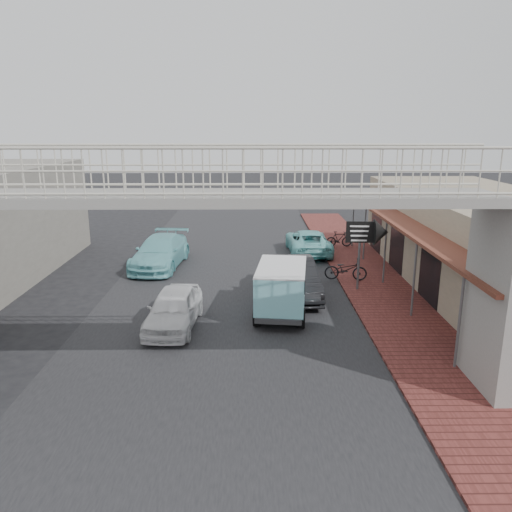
{
  "coord_description": "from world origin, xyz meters",
  "views": [
    {
      "loc": [
        1.05,
        -16.01,
        6.79
      ],
      "look_at": [
        1.25,
        3.16,
        1.8
      ],
      "focal_mm": 35.0,
      "sensor_mm": 36.0,
      "label": 1
    }
  ],
  "objects_px": {
    "motorcycle_near": "(346,269)",
    "street_clock": "(477,280)",
    "angkot_van": "(282,283)",
    "motorcycle_far": "(339,239)",
    "angkot_curb": "(308,242)",
    "angkot_far": "(160,252)",
    "arrow_sign": "(379,233)",
    "dark_sedan": "(294,277)",
    "white_hatchback": "(174,308)"
  },
  "relations": [
    {
      "from": "angkot_curb",
      "to": "arrow_sign",
      "type": "relative_size",
      "value": 1.56
    },
    {
      "from": "angkot_far",
      "to": "angkot_van",
      "type": "relative_size",
      "value": 1.28
    },
    {
      "from": "dark_sedan",
      "to": "motorcycle_far",
      "type": "bearing_deg",
      "value": 64.12
    },
    {
      "from": "arrow_sign",
      "to": "dark_sedan",
      "type": "bearing_deg",
      "value": -169.68
    },
    {
      "from": "motorcycle_far",
      "to": "street_clock",
      "type": "relative_size",
      "value": 0.5
    },
    {
      "from": "angkot_far",
      "to": "motorcycle_far",
      "type": "bearing_deg",
      "value": 27.06
    },
    {
      "from": "dark_sedan",
      "to": "motorcycle_near",
      "type": "relative_size",
      "value": 2.48
    },
    {
      "from": "white_hatchback",
      "to": "motorcycle_far",
      "type": "bearing_deg",
      "value": 59.79
    },
    {
      "from": "motorcycle_near",
      "to": "angkot_far",
      "type": "bearing_deg",
      "value": 81.32
    },
    {
      "from": "angkot_curb",
      "to": "street_clock",
      "type": "relative_size",
      "value": 1.57
    },
    {
      "from": "white_hatchback",
      "to": "motorcycle_near",
      "type": "height_order",
      "value": "white_hatchback"
    },
    {
      "from": "dark_sedan",
      "to": "street_clock",
      "type": "bearing_deg",
      "value": -57.65
    },
    {
      "from": "dark_sedan",
      "to": "arrow_sign",
      "type": "bearing_deg",
      "value": 2.81
    },
    {
      "from": "motorcycle_near",
      "to": "motorcycle_far",
      "type": "bearing_deg",
      "value": 0.95
    },
    {
      "from": "white_hatchback",
      "to": "dark_sedan",
      "type": "xyz_separation_m",
      "value": [
        4.47,
        3.32,
        0.09
      ]
    },
    {
      "from": "dark_sedan",
      "to": "motorcycle_far",
      "type": "relative_size",
      "value": 3.11
    },
    {
      "from": "dark_sedan",
      "to": "arrow_sign",
      "type": "xyz_separation_m",
      "value": [
        3.47,
        0.42,
        1.77
      ]
    },
    {
      "from": "angkot_curb",
      "to": "street_clock",
      "type": "xyz_separation_m",
      "value": [
        3.24,
        -13.27,
        1.93
      ]
    },
    {
      "from": "street_clock",
      "to": "motorcycle_far",
      "type": "bearing_deg",
      "value": 104.36
    },
    {
      "from": "angkot_van",
      "to": "motorcycle_near",
      "type": "bearing_deg",
      "value": 58.33
    },
    {
      "from": "angkot_van",
      "to": "street_clock",
      "type": "height_order",
      "value": "street_clock"
    },
    {
      "from": "angkot_curb",
      "to": "motorcycle_far",
      "type": "bearing_deg",
      "value": -150.45
    },
    {
      "from": "white_hatchback",
      "to": "angkot_far",
      "type": "bearing_deg",
      "value": 106.98
    },
    {
      "from": "white_hatchback",
      "to": "arrow_sign",
      "type": "height_order",
      "value": "arrow_sign"
    },
    {
      "from": "motorcycle_far",
      "to": "arrow_sign",
      "type": "relative_size",
      "value": 0.5
    },
    {
      "from": "white_hatchback",
      "to": "motorcycle_near",
      "type": "relative_size",
      "value": 2.12
    },
    {
      "from": "motorcycle_near",
      "to": "arrow_sign",
      "type": "distance_m",
      "value": 2.58
    },
    {
      "from": "white_hatchback",
      "to": "motorcycle_far",
      "type": "xyz_separation_m",
      "value": [
        7.73,
        11.49,
        -0.13
      ]
    },
    {
      "from": "dark_sedan",
      "to": "angkot_far",
      "type": "xyz_separation_m",
      "value": [
        -6.3,
        4.43,
        -0.01
      ]
    },
    {
      "from": "motorcycle_near",
      "to": "street_clock",
      "type": "height_order",
      "value": "street_clock"
    },
    {
      "from": "angkot_van",
      "to": "arrow_sign",
      "type": "relative_size",
      "value": 1.35
    },
    {
      "from": "motorcycle_near",
      "to": "street_clock",
      "type": "bearing_deg",
      "value": -156.92
    },
    {
      "from": "angkot_far",
      "to": "arrow_sign",
      "type": "bearing_deg",
      "value": -16.65
    },
    {
      "from": "angkot_curb",
      "to": "angkot_van",
      "type": "height_order",
      "value": "angkot_van"
    },
    {
      "from": "motorcycle_near",
      "to": "white_hatchback",
      "type": "bearing_deg",
      "value": 134.51
    },
    {
      "from": "white_hatchback",
      "to": "motorcycle_near",
      "type": "bearing_deg",
      "value": 40.12
    },
    {
      "from": "street_clock",
      "to": "arrow_sign",
      "type": "xyz_separation_m",
      "value": [
        -1.13,
        6.65,
        -0.05
      ]
    },
    {
      "from": "arrow_sign",
      "to": "angkot_curb",
      "type": "bearing_deg",
      "value": 111.06
    },
    {
      "from": "dark_sedan",
      "to": "motorcycle_far",
      "type": "height_order",
      "value": "dark_sedan"
    },
    {
      "from": "angkot_curb",
      "to": "angkot_far",
      "type": "bearing_deg",
      "value": 17.66
    },
    {
      "from": "white_hatchback",
      "to": "street_clock",
      "type": "relative_size",
      "value": 1.33
    },
    {
      "from": "angkot_curb",
      "to": "dark_sedan",
      "type": "bearing_deg",
      "value": 77.9
    },
    {
      "from": "angkot_far",
      "to": "angkot_van",
      "type": "height_order",
      "value": "angkot_van"
    },
    {
      "from": "motorcycle_near",
      "to": "motorcycle_far",
      "type": "xyz_separation_m",
      "value": [
        0.8,
        6.38,
        -0.04
      ]
    },
    {
      "from": "dark_sedan",
      "to": "angkot_far",
      "type": "bearing_deg",
      "value": 140.71
    },
    {
      "from": "angkot_far",
      "to": "arrow_sign",
      "type": "relative_size",
      "value": 1.72
    },
    {
      "from": "angkot_curb",
      "to": "motorcycle_near",
      "type": "distance_m",
      "value": 5.37
    },
    {
      "from": "white_hatchback",
      "to": "motorcycle_far",
      "type": "distance_m",
      "value": 13.85
    },
    {
      "from": "motorcycle_near",
      "to": "arrow_sign",
      "type": "bearing_deg",
      "value": -135.47
    },
    {
      "from": "angkot_far",
      "to": "angkot_curb",
      "type": "bearing_deg",
      "value": 24.52
    }
  ]
}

